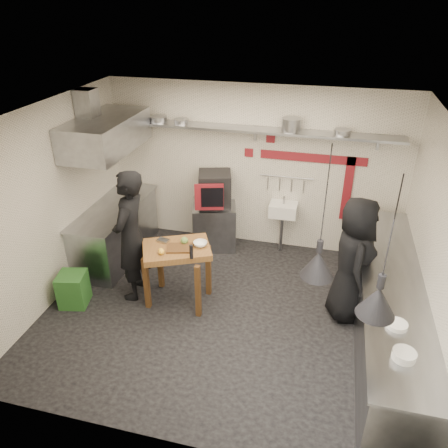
% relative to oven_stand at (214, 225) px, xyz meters
% --- Properties ---
extents(floor, '(5.00, 5.00, 0.00)m').
position_rel_oven_stand_xyz_m(floor, '(0.63, -1.79, -0.40)').
color(floor, black).
rests_on(floor, ground).
extents(ceiling, '(5.00, 5.00, 0.00)m').
position_rel_oven_stand_xyz_m(ceiling, '(0.63, -1.79, 2.40)').
color(ceiling, beige).
rests_on(ceiling, floor).
extents(wall_back, '(5.00, 0.04, 2.80)m').
position_rel_oven_stand_xyz_m(wall_back, '(0.63, 0.31, 1.00)').
color(wall_back, silver).
rests_on(wall_back, floor).
extents(wall_front, '(5.00, 0.04, 2.80)m').
position_rel_oven_stand_xyz_m(wall_front, '(0.63, -3.89, 1.00)').
color(wall_front, silver).
rests_on(wall_front, floor).
extents(wall_left, '(0.04, 4.20, 2.80)m').
position_rel_oven_stand_xyz_m(wall_left, '(-1.87, -1.79, 1.00)').
color(wall_left, silver).
rests_on(wall_left, floor).
extents(wall_right, '(0.04, 4.20, 2.80)m').
position_rel_oven_stand_xyz_m(wall_right, '(3.13, -1.79, 1.00)').
color(wall_right, silver).
rests_on(wall_right, floor).
extents(red_band_horiz, '(1.70, 0.02, 0.14)m').
position_rel_oven_stand_xyz_m(red_band_horiz, '(1.58, 0.29, 1.28)').
color(red_band_horiz, maroon).
rests_on(red_band_horiz, wall_back).
extents(red_band_vert, '(0.14, 0.02, 1.10)m').
position_rel_oven_stand_xyz_m(red_band_vert, '(2.18, 0.29, 0.80)').
color(red_band_vert, maroon).
rests_on(red_band_vert, wall_back).
extents(red_tile_a, '(0.14, 0.02, 0.14)m').
position_rel_oven_stand_xyz_m(red_tile_a, '(0.88, 0.29, 1.55)').
color(red_tile_a, maroon).
rests_on(red_tile_a, wall_back).
extents(red_tile_b, '(0.14, 0.02, 0.14)m').
position_rel_oven_stand_xyz_m(red_tile_b, '(0.53, 0.29, 1.28)').
color(red_tile_b, maroon).
rests_on(red_tile_b, wall_back).
extents(back_shelf, '(4.60, 0.34, 0.04)m').
position_rel_oven_stand_xyz_m(back_shelf, '(0.63, 0.13, 1.72)').
color(back_shelf, gray).
rests_on(back_shelf, wall_back).
extents(shelf_bracket_left, '(0.04, 0.06, 0.24)m').
position_rel_oven_stand_xyz_m(shelf_bracket_left, '(-1.27, 0.28, 1.62)').
color(shelf_bracket_left, gray).
rests_on(shelf_bracket_left, wall_back).
extents(shelf_bracket_mid, '(0.04, 0.06, 0.24)m').
position_rel_oven_stand_xyz_m(shelf_bracket_mid, '(0.63, 0.28, 1.62)').
color(shelf_bracket_mid, gray).
rests_on(shelf_bracket_mid, wall_back).
extents(shelf_bracket_right, '(0.04, 0.06, 0.24)m').
position_rel_oven_stand_xyz_m(shelf_bracket_right, '(2.53, 0.28, 1.62)').
color(shelf_bracket_right, gray).
rests_on(shelf_bracket_right, wall_back).
extents(pan_far_left, '(0.34, 0.34, 0.09)m').
position_rel_oven_stand_xyz_m(pan_far_left, '(-0.97, 0.13, 1.79)').
color(pan_far_left, gray).
rests_on(pan_far_left, back_shelf).
extents(pan_mid_left, '(0.29, 0.29, 0.07)m').
position_rel_oven_stand_xyz_m(pan_mid_left, '(-0.57, 0.13, 1.78)').
color(pan_mid_left, gray).
rests_on(pan_mid_left, back_shelf).
extents(stock_pot, '(0.38, 0.38, 0.20)m').
position_rel_oven_stand_xyz_m(stock_pot, '(1.21, 0.13, 1.84)').
color(stock_pot, gray).
rests_on(stock_pot, back_shelf).
extents(pan_right, '(0.26, 0.26, 0.08)m').
position_rel_oven_stand_xyz_m(pan_right, '(1.98, 0.13, 1.78)').
color(pan_right, gray).
rests_on(pan_right, back_shelf).
extents(oven_stand, '(0.89, 0.84, 0.80)m').
position_rel_oven_stand_xyz_m(oven_stand, '(0.00, 0.00, 0.00)').
color(oven_stand, gray).
rests_on(oven_stand, floor).
extents(combi_oven, '(0.65, 0.63, 0.58)m').
position_rel_oven_stand_xyz_m(combi_oven, '(0.01, 0.01, 0.69)').
color(combi_oven, black).
rests_on(combi_oven, oven_stand).
extents(oven_door, '(0.46, 0.16, 0.46)m').
position_rel_oven_stand_xyz_m(oven_door, '(0.01, -0.33, 0.69)').
color(oven_door, maroon).
rests_on(oven_door, combi_oven).
extents(oven_glass, '(0.35, 0.11, 0.34)m').
position_rel_oven_stand_xyz_m(oven_glass, '(0.06, -0.33, 0.69)').
color(oven_glass, black).
rests_on(oven_glass, oven_door).
extents(hand_sink, '(0.46, 0.34, 0.22)m').
position_rel_oven_stand_xyz_m(hand_sink, '(1.18, 0.13, 0.38)').
color(hand_sink, white).
rests_on(hand_sink, wall_back).
extents(sink_tap, '(0.03, 0.03, 0.14)m').
position_rel_oven_stand_xyz_m(sink_tap, '(1.18, 0.13, 0.56)').
color(sink_tap, gray).
rests_on(sink_tap, hand_sink).
extents(sink_drain, '(0.06, 0.06, 0.66)m').
position_rel_oven_stand_xyz_m(sink_drain, '(1.18, 0.09, -0.06)').
color(sink_drain, gray).
rests_on(sink_drain, floor).
extents(utensil_rail, '(0.90, 0.02, 0.02)m').
position_rel_oven_stand_xyz_m(utensil_rail, '(1.18, 0.27, 0.92)').
color(utensil_rail, gray).
rests_on(utensil_rail, wall_back).
extents(counter_right, '(0.70, 3.80, 0.90)m').
position_rel_oven_stand_xyz_m(counter_right, '(2.78, -1.79, 0.05)').
color(counter_right, gray).
rests_on(counter_right, floor).
extents(counter_right_top, '(0.76, 3.90, 0.03)m').
position_rel_oven_stand_xyz_m(counter_right_top, '(2.78, -1.79, 0.52)').
color(counter_right_top, gray).
rests_on(counter_right_top, counter_right).
extents(plate_stack, '(0.27, 0.27, 0.09)m').
position_rel_oven_stand_xyz_m(plate_stack, '(2.75, -3.11, 0.57)').
color(plate_stack, white).
rests_on(plate_stack, counter_right_top).
extents(small_bowl_right, '(0.28, 0.28, 0.05)m').
position_rel_oven_stand_xyz_m(small_bowl_right, '(2.73, -2.65, 0.56)').
color(small_bowl_right, white).
rests_on(small_bowl_right, counter_right_top).
extents(counter_left, '(0.70, 1.90, 0.90)m').
position_rel_oven_stand_xyz_m(counter_left, '(-1.52, -0.74, 0.05)').
color(counter_left, gray).
rests_on(counter_left, floor).
extents(counter_left_top, '(0.76, 2.00, 0.03)m').
position_rel_oven_stand_xyz_m(counter_left_top, '(-1.52, -0.74, 0.52)').
color(counter_left_top, gray).
rests_on(counter_left_top, counter_left).
extents(extractor_hood, '(0.78, 1.60, 0.50)m').
position_rel_oven_stand_xyz_m(extractor_hood, '(-1.47, -0.74, 1.75)').
color(extractor_hood, gray).
rests_on(extractor_hood, ceiling).
extents(hood_duct, '(0.28, 0.28, 0.50)m').
position_rel_oven_stand_xyz_m(hood_duct, '(-1.72, -0.74, 2.15)').
color(hood_duct, gray).
rests_on(hood_duct, ceiling).
extents(green_bin, '(0.45, 0.45, 0.50)m').
position_rel_oven_stand_xyz_m(green_bin, '(-1.54, -2.12, -0.15)').
color(green_bin, '#286124').
rests_on(green_bin, floor).
extents(prep_table, '(1.10, 0.97, 0.92)m').
position_rel_oven_stand_xyz_m(prep_table, '(-0.08, -1.67, 0.06)').
color(prep_table, brown).
rests_on(prep_table, floor).
extents(cutting_board, '(0.42, 0.34, 0.02)m').
position_rel_oven_stand_xyz_m(cutting_board, '(-0.01, -1.71, 0.53)').
color(cutting_board, '#4E3118').
rests_on(cutting_board, prep_table).
extents(pepper_mill, '(0.06, 0.06, 0.20)m').
position_rel_oven_stand_xyz_m(pepper_mill, '(0.21, -1.90, 0.62)').
color(pepper_mill, black).
rests_on(pepper_mill, prep_table).
extents(lemon_a, '(0.09, 0.09, 0.07)m').
position_rel_oven_stand_xyz_m(lemon_a, '(-0.23, -1.88, 0.56)').
color(lemon_a, yellow).
rests_on(lemon_a, prep_table).
extents(lemon_b, '(0.10, 0.10, 0.08)m').
position_rel_oven_stand_xyz_m(lemon_b, '(-0.21, -1.90, 0.56)').
color(lemon_b, yellow).
rests_on(lemon_b, prep_table).
extents(veg_ball, '(0.12, 0.12, 0.11)m').
position_rel_oven_stand_xyz_m(veg_ball, '(-0.00, -1.56, 0.57)').
color(veg_ball, olive).
rests_on(veg_ball, prep_table).
extents(steel_tray, '(0.18, 0.14, 0.03)m').
position_rel_oven_stand_xyz_m(steel_tray, '(-0.31, -1.58, 0.54)').
color(steel_tray, gray).
rests_on(steel_tray, prep_table).
extents(bowl, '(0.20, 0.20, 0.06)m').
position_rel_oven_stand_xyz_m(bowl, '(0.23, -1.56, 0.55)').
color(bowl, white).
rests_on(bowl, prep_table).
extents(heat_lamp_near, '(0.47, 0.47, 1.50)m').
position_rel_oven_stand_xyz_m(heat_lamp_near, '(1.84, -2.46, 1.65)').
color(heat_lamp_near, black).
rests_on(heat_lamp_near, ceiling).
extents(heat_lamp_far, '(0.45, 0.45, 1.40)m').
position_rel_oven_stand_xyz_m(heat_lamp_far, '(2.41, -3.10, 1.70)').
color(heat_lamp_far, black).
rests_on(heat_lamp_far, ceiling).
extents(chef_left, '(0.49, 0.73, 1.97)m').
position_rel_oven_stand_xyz_m(chef_left, '(-0.77, -1.66, 0.59)').
color(chef_left, black).
rests_on(chef_left, floor).
extents(chef_right, '(0.68, 0.94, 1.79)m').
position_rel_oven_stand_xyz_m(chef_right, '(2.30, -1.38, 0.50)').
color(chef_right, black).
rests_on(chef_right, floor).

